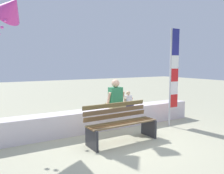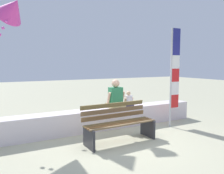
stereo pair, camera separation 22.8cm
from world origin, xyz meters
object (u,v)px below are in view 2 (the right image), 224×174
Objects in this scene: park_bench at (119,123)px; person_child at (128,100)px; person_adult at (116,97)px; kite_magenta at (13,9)px; flag_banner at (174,73)px.

park_bench is 3.89× the size of person_child.
kite_magenta is at bearing 158.58° from person_adult.
person_adult is 0.67× the size of kite_magenta.
person_adult is 0.46m from person_child.
park_bench is 1.44× the size of kite_magenta.
person_adult is 3.63m from kite_magenta.
park_bench is at bearing -169.74° from flag_banner.
flag_banner is 4.72m from kite_magenta.
park_bench is 2.15× the size of person_adult.
person_child is 0.16× the size of flag_banner.
person_adult is at bearing 64.45° from park_bench.
flag_banner is (1.05, -0.75, 0.83)m from person_child.
person_child is 4.04m from kite_magenta.
person_child is (0.97, 1.11, 0.32)m from park_bench.
park_bench is 0.62× the size of flag_banner.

